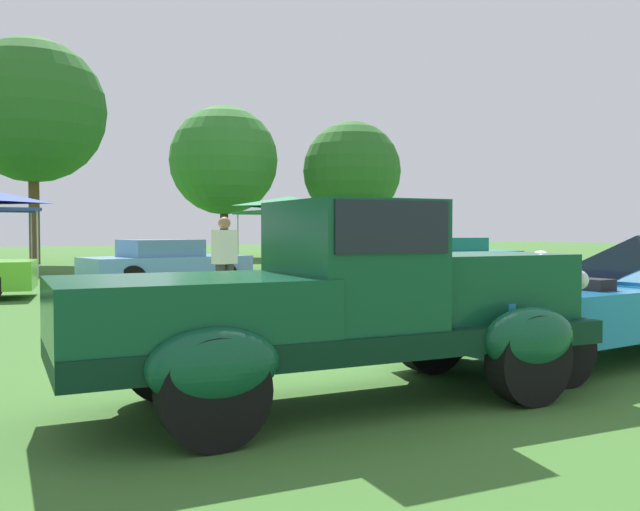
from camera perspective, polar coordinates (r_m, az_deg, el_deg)
ground_plane at (r=6.49m, az=4.21°, el=-10.87°), size 120.00×120.00×0.00m
feature_pickup_truck at (r=5.75m, az=1.79°, el=-3.75°), size 4.65×1.91×1.70m
neighbor_convertible at (r=8.43m, az=21.58°, el=-4.00°), size 4.75×2.22×1.40m
show_car_skyblue at (r=17.57m, az=-12.70°, el=-0.72°), size 4.28×2.40×1.22m
show_car_burgundy at (r=17.92m, az=4.07°, el=-0.62°), size 4.39×2.71×1.22m
show_car_teal at (r=22.15m, az=11.23°, el=-0.13°), size 4.11×1.99×1.22m
spectator_near_truck at (r=12.21m, az=-7.94°, el=-0.44°), size 0.46×0.35×1.69m
spectator_far_side at (r=12.83m, az=-3.14°, el=-0.30°), size 0.40×0.25×1.69m
canopy_tent_center_field at (r=25.51m, az=-2.52°, el=4.30°), size 3.34×3.34×2.71m
treeline_mid_left at (r=32.01m, az=-22.79°, el=11.03°), size 6.08×6.08×9.56m
treeline_center at (r=37.33m, az=-8.00°, el=7.81°), size 5.79×5.79×8.07m
treeline_mid_right at (r=37.20m, az=2.67°, el=7.03°), size 5.27×5.27×7.29m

